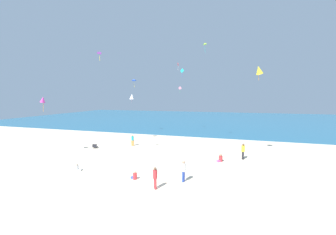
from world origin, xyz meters
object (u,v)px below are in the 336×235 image
person_4 (155,176)px  kite_teal (182,71)px  person_5 (133,139)px  person_3 (220,159)px  kite_white (132,97)px  beach_chair_far_right (95,146)px  kite_pink (180,88)px  person_1 (77,168)px  person_2 (183,170)px  kite_purple (100,53)px  kite_yellow (259,70)px  person_6 (135,176)px  kite_blue (134,80)px  person_0 (243,150)px  kite_red (178,65)px  kite_lime (205,44)px  kite_magenta (43,100)px

person_4 → kite_teal: (-3.32, 24.15, 10.85)m
person_5 → person_4: bearing=9.3°
person_5 → kite_teal: bearing=136.8°
person_3 → kite_white: kite_white is taller
beach_chair_far_right → kite_white: size_ratio=0.55×
person_5 → kite_pink: (4.59, 9.63, 7.52)m
person_1 → person_2: person_2 is taller
person_4 → kite_pink: bearing=-122.9°
kite_purple → person_3: bearing=13.9°
kite_yellow → person_6: bearing=-138.6°
beach_chair_far_right → kite_blue: bearing=-17.6°
person_0 → kite_pink: bearing=118.2°
kite_yellow → kite_teal: bearing=130.0°
kite_red → person_2: bearing=-74.9°
kite_lime → person_5: bearing=-154.4°
kite_lime → kite_white: 13.23m
beach_chair_far_right → kite_teal: kite_teal is taller
kite_teal → kite_yellow: size_ratio=1.04×
kite_blue → person_4: bearing=-60.5°
kite_magenta → kite_blue: bearing=77.3°
beach_chair_far_right → person_4: size_ratio=0.44×
person_5 → kite_purple: kite_purple is taller
person_4 → kite_lime: (1.71, 16.21, 13.48)m
person_2 → kite_teal: 25.29m
person_3 → person_4: bearing=14.1°
person_6 → kite_white: size_ratio=0.54×
person_3 → person_4: (-4.47, -8.00, 0.66)m
person_4 → kite_blue: 24.97m
person_3 → kite_pink: bearing=-107.2°
kite_teal → kite_magenta: (-11.75, -19.85, -5.24)m
kite_red → kite_teal: bearing=92.1°
kite_purple → kite_pink: bearing=73.8°
kite_teal → person_4: bearing=-82.2°
kite_teal → kite_pink: (0.24, -2.81, -3.38)m
person_4 → person_6: bearing=-68.9°
person_3 → kite_pink: 17.34m
beach_chair_far_right → kite_purple: kite_purple is taller
person_0 → kite_red: size_ratio=1.35×
beach_chair_far_right → person_5: size_ratio=0.47×
person_3 → kite_pink: size_ratio=0.73×
kite_magenta → person_1: bearing=-23.0°
person_3 → kite_yellow: size_ratio=0.49×
kite_lime → kite_teal: bearing=122.4°
person_5 → kite_blue: bearing=-180.0°
kite_purple → kite_pink: kite_purple is taller
person_1 → kite_teal: size_ratio=0.42×
person_4 → kite_yellow: bearing=-169.3°
kite_red → kite_purple: 15.96m
kite_blue → person_6: bearing=-64.2°
person_3 → kite_magenta: size_ratio=0.45×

